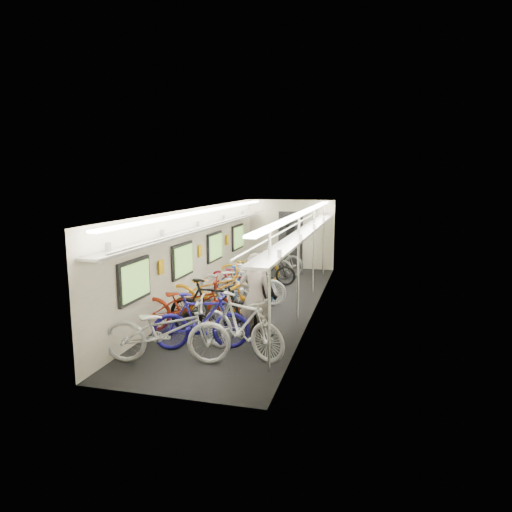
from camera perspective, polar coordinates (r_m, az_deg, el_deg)
The scene contains 18 objects.
train_car_shell at distance 11.86m, azimuth -1.02°, elevation 2.58°, with size 10.00×10.00×10.00m.
bicycle_0 at distance 7.98m, azimuth -11.10°, elevation -9.11°, with size 0.76×2.19×1.15m, color silver.
bicycle_1 at distance 8.48m, azimuth -6.89°, elevation -8.09°, with size 0.51×1.80×1.08m, color #1F1890.
bicycle_2 at distance 9.47m, azimuth -8.51°, elevation -6.07°, with size 0.75×2.16×1.13m, color maroon.
bicycle_3 at distance 9.22m, azimuth -5.47°, elevation -6.41°, with size 0.54×1.90×1.14m, color black.
bicycle_4 at distance 10.57m, azimuth -5.59°, elevation -4.29°, with size 0.77×2.20×1.16m, color orange.
bicycle_5 at distance 11.30m, azimuth -0.58°, elevation -3.62°, with size 0.49×1.74×1.05m, color silver.
bicycle_6 at distance 11.60m, azimuth -2.36°, elevation -3.20°, with size 0.71×2.05×1.08m, color #B3B4B8.
bicycle_7 at distance 11.44m, azimuth -1.48°, elevation -3.68°, with size 0.45×1.60×0.96m, color #1B4CA5.
bicycle_8 at distance 12.52m, azimuth -2.26°, elevation -2.63°, with size 0.61×1.74×0.91m, color maroon.
bicycle_9 at distance 13.46m, azimuth 1.72°, elevation -1.74°, with size 0.43×1.54×0.92m, color black.
bicycle_10 at distance 13.62m, azimuth -0.88°, elevation -1.48°, with size 0.65×1.86×0.98m, color #C48612.
bicycle_11 at distance 8.16m, azimuth -1.79°, elevation -8.62°, with size 0.52×1.86×1.12m, color silver.
bicycle_12 at distance 14.90m, azimuth 2.31°, elevation -0.31°, with size 0.72×2.07×1.09m, color slate.
bicycle_14 at distance 14.59m, azimuth 1.70°, elevation -0.81°, with size 0.63×1.79×0.94m, color slate.
passenger_near at distance 8.75m, azimuth -0.12°, elevation -5.21°, with size 0.64×0.42×1.74m, color gray.
passenger_mid at distance 9.20m, azimuth 0.64°, elevation -4.89°, with size 0.78×0.61×1.61m, color black.
backpack at distance 9.55m, azimuth 0.45°, elevation -1.44°, with size 0.26×0.14×0.38m, color #9D150F.
Camera 1 is at (2.81, -10.62, 3.11)m, focal length 32.00 mm.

